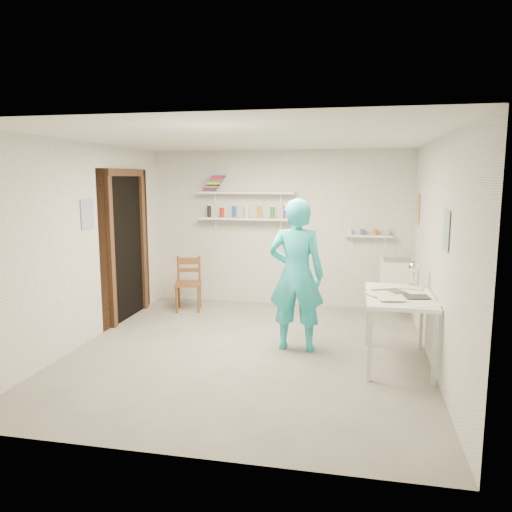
% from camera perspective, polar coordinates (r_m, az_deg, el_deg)
% --- Properties ---
extents(floor, '(4.00, 4.50, 0.02)m').
position_cam_1_polar(floor, '(5.87, -0.80, -10.89)').
color(floor, slate).
rests_on(floor, ground).
extents(ceiling, '(4.00, 4.50, 0.02)m').
position_cam_1_polar(ceiling, '(5.53, -0.85, 13.40)').
color(ceiling, silver).
rests_on(ceiling, wall_back).
extents(wall_back, '(4.00, 0.02, 2.40)m').
position_cam_1_polar(wall_back, '(7.78, 2.75, 3.19)').
color(wall_back, silver).
rests_on(wall_back, ground).
extents(wall_front, '(4.00, 0.02, 2.40)m').
position_cam_1_polar(wall_front, '(3.44, -8.96, -4.33)').
color(wall_front, silver).
rests_on(wall_front, ground).
extents(wall_left, '(0.02, 4.50, 2.40)m').
position_cam_1_polar(wall_left, '(6.31, -18.95, 1.36)').
color(wall_left, silver).
rests_on(wall_left, ground).
extents(wall_right, '(0.02, 4.50, 2.40)m').
position_cam_1_polar(wall_right, '(5.51, 20.06, 0.25)').
color(wall_right, silver).
rests_on(wall_right, ground).
extents(doorway_recess, '(0.02, 0.90, 2.00)m').
position_cam_1_polar(doorway_recess, '(7.25, -14.54, 0.89)').
color(doorway_recess, black).
rests_on(doorway_recess, wall_left).
extents(corridor_box, '(1.40, 1.50, 2.10)m').
position_cam_1_polar(corridor_box, '(7.58, -19.39, 1.39)').
color(corridor_box, brown).
rests_on(corridor_box, ground).
extents(door_lintel, '(0.06, 1.05, 0.10)m').
position_cam_1_polar(door_lintel, '(7.17, -14.73, 9.22)').
color(door_lintel, brown).
rests_on(door_lintel, wall_left).
extents(door_jamb_near, '(0.06, 0.10, 2.00)m').
position_cam_1_polar(door_jamb_near, '(6.80, -16.24, 0.30)').
color(door_jamb_near, brown).
rests_on(door_jamb_near, ground).
extents(door_jamb_far, '(0.06, 0.10, 2.00)m').
position_cam_1_polar(door_jamb_far, '(7.68, -12.78, 1.41)').
color(door_jamb_far, brown).
rests_on(door_jamb_far, ground).
extents(shelf_lower, '(1.50, 0.22, 0.03)m').
position_cam_1_polar(shelf_lower, '(7.73, -1.06, 4.28)').
color(shelf_lower, white).
rests_on(shelf_lower, wall_back).
extents(shelf_upper, '(1.50, 0.22, 0.03)m').
position_cam_1_polar(shelf_upper, '(7.71, -1.07, 7.25)').
color(shelf_upper, white).
rests_on(shelf_upper, wall_back).
extents(ledge_shelf, '(0.70, 0.14, 0.03)m').
position_cam_1_polar(ledge_shelf, '(7.61, 12.75, 2.25)').
color(ledge_shelf, white).
rests_on(ledge_shelf, wall_back).
extents(poster_left, '(0.01, 0.28, 0.36)m').
position_cam_1_polar(poster_left, '(6.31, -18.71, 4.57)').
color(poster_left, '#334C7F').
rests_on(poster_left, wall_left).
extents(poster_right_a, '(0.01, 0.34, 0.42)m').
position_cam_1_polar(poster_right_a, '(7.25, 17.99, 5.12)').
color(poster_right_a, '#995933').
rests_on(poster_right_a, wall_right).
extents(poster_right_b, '(0.01, 0.30, 0.38)m').
position_cam_1_polar(poster_right_b, '(4.93, 20.91, 2.75)').
color(poster_right_b, '#3F724C').
rests_on(poster_right_b, wall_right).
extents(belfast_sink, '(0.48, 0.60, 0.30)m').
position_cam_1_polar(belfast_sink, '(7.23, 15.87, -1.60)').
color(belfast_sink, white).
rests_on(belfast_sink, wall_right).
extents(man, '(0.65, 0.44, 1.76)m').
position_cam_1_polar(man, '(5.72, 4.62, -2.19)').
color(man, '#2AC7D4').
rests_on(man, ground).
extents(wall_clock, '(0.32, 0.04, 0.32)m').
position_cam_1_polar(wall_clock, '(5.89, 4.87, 1.02)').
color(wall_clock, beige).
rests_on(wall_clock, man).
extents(wooden_chair, '(0.46, 0.44, 0.82)m').
position_cam_1_polar(wooden_chair, '(7.54, -7.74, -3.16)').
color(wooden_chair, brown).
rests_on(wooden_chair, ground).
extents(work_table, '(0.69, 1.14, 0.76)m').
position_cam_1_polar(work_table, '(5.58, 15.90, -8.07)').
color(work_table, white).
rests_on(work_table, ground).
extents(desk_lamp, '(0.14, 0.14, 0.14)m').
position_cam_1_polar(desk_lamp, '(5.90, 17.66, -1.21)').
color(desk_lamp, silver).
rests_on(desk_lamp, work_table).
extents(spray_cans, '(1.26, 0.06, 0.17)m').
position_cam_1_polar(spray_cans, '(7.72, -1.06, 5.02)').
color(spray_cans, black).
rests_on(spray_cans, shelf_lower).
extents(book_stack, '(0.34, 0.14, 0.25)m').
position_cam_1_polar(book_stack, '(7.83, -4.83, 8.28)').
color(book_stack, red).
rests_on(book_stack, shelf_upper).
extents(ledge_pots, '(0.48, 0.07, 0.09)m').
position_cam_1_polar(ledge_pots, '(7.60, 12.76, 2.69)').
color(ledge_pots, silver).
rests_on(ledge_pots, ledge_shelf).
extents(papers, '(0.30, 0.22, 0.02)m').
position_cam_1_polar(papers, '(5.48, 16.08, -4.13)').
color(papers, silver).
rests_on(papers, work_table).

